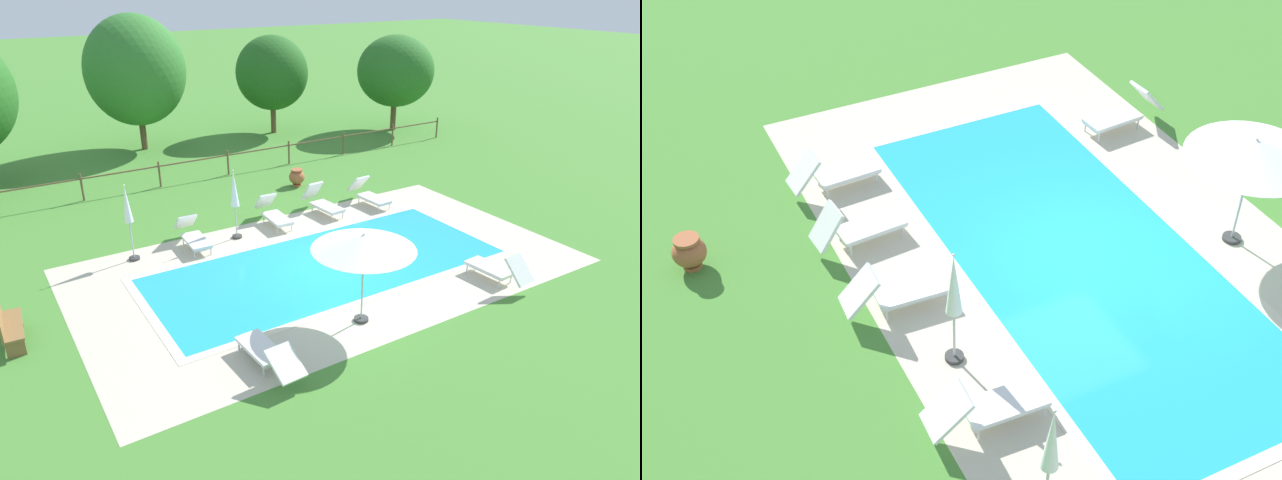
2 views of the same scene
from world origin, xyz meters
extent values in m
plane|color=#478433|center=(0.00, 0.00, 0.00)|extent=(160.00, 160.00, 0.00)
cube|color=beige|center=(0.00, 0.00, 0.00)|extent=(14.06, 8.13, 0.01)
cube|color=#23A8C1|center=(0.00, 0.00, 0.01)|extent=(10.17, 4.23, 0.01)
cube|color=beige|center=(0.00, 2.24, 0.01)|extent=(10.65, 0.24, 0.01)
cube|color=beige|center=(0.00, -2.24, 0.01)|extent=(10.65, 0.24, 0.01)
cube|color=beige|center=(5.20, 0.00, 0.01)|extent=(0.24, 4.23, 0.01)
cube|color=beige|center=(-5.20, 0.00, 0.01)|extent=(0.24, 4.23, 0.01)
cube|color=white|center=(0.16, 3.30, 0.32)|extent=(0.66, 1.33, 0.07)
cube|color=white|center=(0.21, 4.24, 0.62)|extent=(0.63, 0.66, 0.66)
cube|color=silver|center=(0.16, 3.30, 0.26)|extent=(0.63, 1.30, 0.04)
cylinder|color=silver|center=(0.39, 2.74, 0.14)|extent=(0.04, 0.04, 0.28)
cylinder|color=silver|center=(-0.12, 2.77, 0.14)|extent=(0.04, 0.04, 0.28)
cylinder|color=silver|center=(0.44, 3.84, 0.14)|extent=(0.04, 0.04, 0.28)
cylinder|color=silver|center=(-0.07, 3.87, 0.14)|extent=(0.04, 0.04, 0.28)
cube|color=white|center=(4.03, 3.09, 0.32)|extent=(0.68, 1.33, 0.07)
cube|color=white|center=(3.98, 4.01, 0.63)|extent=(0.64, 0.65, 0.67)
cube|color=silver|center=(4.03, 3.09, 0.26)|extent=(0.65, 1.31, 0.04)
cylinder|color=silver|center=(4.32, 2.55, 0.14)|extent=(0.04, 0.04, 0.28)
cylinder|color=silver|center=(3.81, 2.52, 0.14)|extent=(0.04, 0.04, 0.28)
cylinder|color=silver|center=(4.25, 3.65, 0.14)|extent=(0.04, 0.04, 0.28)
cylinder|color=silver|center=(3.75, 3.62, 0.14)|extent=(0.04, 0.04, 0.28)
cube|color=white|center=(-2.80, 3.02, 0.32)|extent=(0.66, 1.33, 0.07)
cube|color=white|center=(-2.76, 3.99, 0.59)|extent=(0.63, 0.70, 0.61)
cube|color=silver|center=(-2.80, 3.02, 0.26)|extent=(0.63, 1.30, 0.04)
cylinder|color=silver|center=(-2.57, 2.46, 0.14)|extent=(0.04, 0.04, 0.28)
cylinder|color=silver|center=(-3.08, 2.48, 0.14)|extent=(0.04, 0.04, 0.28)
cylinder|color=silver|center=(-2.52, 3.56, 0.14)|extent=(0.04, 0.04, 0.28)
cylinder|color=silver|center=(-3.03, 3.59, 0.14)|extent=(0.04, 0.04, 0.28)
cube|color=white|center=(3.39, -3.03, 0.32)|extent=(0.70, 1.34, 0.07)
cube|color=white|center=(3.46, -3.97, 0.62)|extent=(0.65, 0.67, 0.66)
cube|color=silver|center=(3.39, -3.03, 0.26)|extent=(0.67, 1.31, 0.04)
cylinder|color=silver|center=(3.10, -2.50, 0.14)|extent=(0.04, 0.04, 0.28)
cylinder|color=silver|center=(3.60, -2.46, 0.14)|extent=(0.04, 0.04, 0.28)
cylinder|color=silver|center=(3.18, -3.60, 0.14)|extent=(0.04, 0.04, 0.28)
cylinder|color=silver|center=(3.69, -3.57, 0.14)|extent=(0.04, 0.04, 0.28)
cube|color=white|center=(2.14, 3.29, 0.32)|extent=(0.70, 1.34, 0.07)
cube|color=white|center=(2.07, 4.18, 0.66)|extent=(0.64, 0.59, 0.73)
cube|color=silver|center=(2.14, 3.29, 0.26)|extent=(0.67, 1.32, 0.04)
cylinder|color=silver|center=(2.44, 2.76, 0.14)|extent=(0.04, 0.04, 0.28)
cylinder|color=silver|center=(1.93, 2.72, 0.14)|extent=(0.04, 0.04, 0.28)
cylinder|color=silver|center=(2.35, 3.87, 0.14)|extent=(0.04, 0.04, 0.28)
cylinder|color=silver|center=(1.84, 3.82, 0.14)|extent=(0.04, 0.04, 0.28)
cube|color=white|center=(-3.70, -3.07, 0.32)|extent=(0.67, 1.33, 0.07)
cube|color=white|center=(-3.65, -4.09, 0.51)|extent=(0.64, 0.80, 0.46)
cube|color=silver|center=(-3.70, -3.07, 0.26)|extent=(0.63, 1.30, 0.04)
cylinder|color=silver|center=(-3.99, -2.53, 0.14)|extent=(0.04, 0.04, 0.28)
cylinder|color=silver|center=(-3.48, -2.51, 0.14)|extent=(0.04, 0.04, 0.28)
cylinder|color=silver|center=(-3.93, -3.63, 0.14)|extent=(0.04, 0.04, 0.28)
cylinder|color=silver|center=(-3.42, -3.61, 0.14)|extent=(0.04, 0.04, 0.28)
cylinder|color=#383838|center=(-0.92, -2.95, 0.04)|extent=(0.36, 0.36, 0.08)
cylinder|color=#B2B5B7|center=(-0.92, -2.95, 1.14)|extent=(0.04, 0.04, 2.27)
cone|color=white|center=(-0.92, -2.95, 2.11)|extent=(2.46, 2.46, 0.37)
sphere|color=white|center=(-0.92, -2.95, 2.30)|extent=(0.06, 0.06, 0.06)
cylinder|color=#383838|center=(-1.37, 3.20, 0.04)|extent=(0.32, 0.32, 0.08)
cylinder|color=#B2B5B7|center=(-1.37, 3.20, 0.55)|extent=(0.04, 0.04, 1.09)
cone|color=white|center=(-1.37, 3.20, 1.67)|extent=(0.27, 0.27, 1.15)
sphere|color=white|center=(-1.37, 3.20, 2.26)|extent=(0.05, 0.05, 0.05)
cylinder|color=#383838|center=(-4.62, 3.38, 0.04)|extent=(0.32, 0.32, 0.08)
cylinder|color=#B2B5B7|center=(-4.62, 3.38, 0.61)|extent=(0.04, 0.04, 1.21)
cone|color=white|center=(-4.62, 3.38, 1.76)|extent=(0.25, 0.25, 1.09)
sphere|color=white|center=(-4.62, 3.38, 2.32)|extent=(0.05, 0.05, 0.05)
cube|color=olive|center=(-8.16, 0.56, 0.44)|extent=(0.54, 1.53, 0.06)
cube|color=olive|center=(-8.36, 0.57, 0.67)|extent=(0.15, 1.50, 0.40)
cube|color=olive|center=(-8.12, 1.19, 0.21)|extent=(0.40, 0.09, 0.41)
cube|color=olive|center=(-8.20, -0.08, 0.21)|extent=(0.40, 0.09, 0.41)
cylinder|color=#A85B38|center=(2.83, 6.60, 0.04)|extent=(0.35, 0.35, 0.08)
ellipsoid|color=#A85B38|center=(2.83, 6.60, 0.37)|extent=(0.63, 0.63, 0.58)
cylinder|color=#A85B38|center=(2.83, 6.60, 0.66)|extent=(0.47, 0.47, 0.06)
cylinder|color=brown|center=(-4.78, 9.38, 0.53)|extent=(0.08, 0.08, 1.05)
cylinder|color=brown|center=(-1.84, 9.38, 0.53)|extent=(0.08, 0.08, 1.05)
cylinder|color=brown|center=(1.10, 9.38, 0.53)|extent=(0.08, 0.08, 1.05)
cylinder|color=brown|center=(4.05, 9.38, 0.53)|extent=(0.08, 0.08, 1.05)
cylinder|color=brown|center=(6.99, 9.38, 0.53)|extent=(0.08, 0.08, 1.05)
cylinder|color=brown|center=(9.93, 9.38, 0.53)|extent=(0.08, 0.08, 1.05)
cylinder|color=brown|center=(12.87, 9.38, 0.53)|extent=(0.08, 0.08, 1.05)
cube|color=brown|center=(1.10, 9.38, 0.85)|extent=(23.54, 0.05, 0.05)
cylinder|color=brown|center=(12.05, 11.97, 0.87)|extent=(0.30, 0.30, 1.74)
ellipsoid|color=#286623|center=(12.05, 11.97, 3.12)|extent=(4.07, 4.07, 3.68)
cylinder|color=brown|center=(6.21, 14.87, 0.85)|extent=(0.28, 0.28, 1.70)
ellipsoid|color=#235B1E|center=(6.21, 14.87, 3.11)|extent=(3.76, 3.76, 3.76)
cylinder|color=brown|center=(-0.67, 15.30, 0.92)|extent=(0.30, 0.30, 1.83)
ellipsoid|color=#33752D|center=(-0.67, 15.30, 3.71)|extent=(4.61, 4.61, 5.02)
camera|label=1|loc=(-8.24, -12.65, 7.65)|focal=32.66mm
camera|label=2|loc=(-10.30, 7.40, 10.74)|focal=48.93mm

